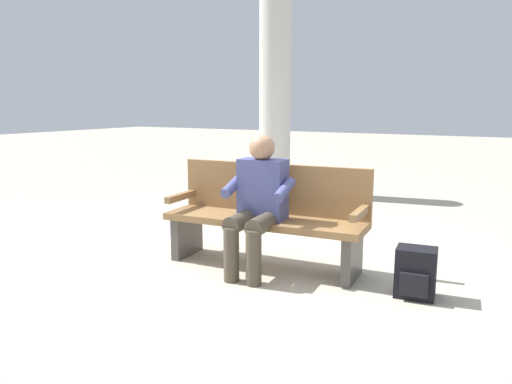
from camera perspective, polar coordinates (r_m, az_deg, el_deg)
ground_plane at (r=4.43m, az=0.86°, el=-8.63°), size 40.00×40.00×0.00m
bench_near at (r=4.37m, az=1.26°, el=-2.65°), size 1.83×0.62×0.90m
person_seated at (r=4.12m, az=0.17°, el=-1.03°), size 0.59×0.60×1.18m
backpack at (r=3.89m, az=18.09°, el=-8.96°), size 0.31×0.28×0.38m
support_pillar at (r=7.93m, az=2.22°, el=11.14°), size 0.50×0.50×3.12m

